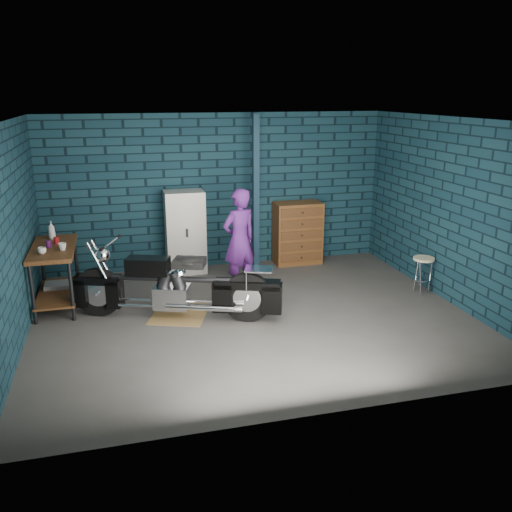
{
  "coord_description": "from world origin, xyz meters",
  "views": [
    {
      "loc": [
        -1.75,
        -6.82,
        3.04
      ],
      "look_at": [
        0.12,
        0.3,
        0.8
      ],
      "focal_mm": 38.0,
      "sensor_mm": 36.0,
      "label": 1
    }
  ],
  "objects": [
    {
      "name": "ground",
      "position": [
        0.0,
        0.0,
        0.0
      ],
      "size": [
        6.0,
        6.0,
        0.0
      ],
      "primitive_type": "plane",
      "color": "#474542",
      "rests_on": "ground"
    },
    {
      "name": "room_walls",
      "position": [
        0.0,
        0.55,
        1.9
      ],
      "size": [
        6.02,
        5.01,
        2.71
      ],
      "color": "#102B37",
      "rests_on": "ground"
    },
    {
      "name": "support_post",
      "position": [
        0.55,
        1.95,
        1.35
      ],
      "size": [
        0.1,
        0.1,
        2.7
      ],
      "primitive_type": "cube",
      "color": "#122838",
      "rests_on": "ground"
    },
    {
      "name": "workbench",
      "position": [
        -2.68,
        1.14,
        0.46
      ],
      "size": [
        0.6,
        1.4,
        0.91
      ],
      "primitive_type": "cube",
      "color": "brown",
      "rests_on": "ground"
    },
    {
      "name": "drip_mat",
      "position": [
        -1.04,
        0.23,
        0.0
      ],
      "size": [
        0.89,
        0.78,
        0.01
      ],
      "primitive_type": "cube",
      "rotation": [
        0.0,
        0.0,
        -0.35
      ],
      "color": "olive",
      "rests_on": "ground"
    },
    {
      "name": "motorcycle",
      "position": [
        -1.04,
        0.23,
        0.55
      ],
      "size": [
        2.56,
        1.49,
        1.09
      ],
      "primitive_type": null,
      "rotation": [
        0.0,
        0.0,
        -0.35
      ],
      "color": "black",
      "rests_on": "ground"
    },
    {
      "name": "person",
      "position": [
        0.07,
        1.15,
        0.81
      ],
      "size": [
        0.7,
        0.59,
        1.63
      ],
      "primitive_type": "imported",
      "rotation": [
        0.0,
        0.0,
        3.53
      ],
      "color": "#59207B",
      "rests_on": "ground"
    },
    {
      "name": "storage_bin",
      "position": [
        -2.66,
        1.36,
        0.14
      ],
      "size": [
        0.45,
        0.32,
        0.28
      ],
      "primitive_type": "cube",
      "color": "gray",
      "rests_on": "ground"
    },
    {
      "name": "locker",
      "position": [
        -0.64,
        2.23,
        0.72
      ],
      "size": [
        0.67,
        0.48,
        1.43
      ],
      "primitive_type": "cube",
      "color": "beige",
      "rests_on": "ground"
    },
    {
      "name": "tool_chest",
      "position": [
        1.41,
        2.23,
        0.56
      ],
      "size": [
        0.85,
        0.47,
        1.13
      ],
      "primitive_type": "cube",
      "color": "brown",
      "rests_on": "ground"
    },
    {
      "name": "shop_stool",
      "position": [
        2.78,
        0.22,
        0.29
      ],
      "size": [
        0.39,
        0.39,
        0.59
      ],
      "primitive_type": null,
      "rotation": [
        0.0,
        0.0,
        -0.24
      ],
      "color": "beige",
      "rests_on": "ground"
    },
    {
      "name": "cup_a",
      "position": [
        -2.78,
        0.79,
        0.96
      ],
      "size": [
        0.15,
        0.15,
        0.09
      ],
      "primitive_type": "imported",
      "rotation": [
        0.0,
        0.0,
        0.38
      ],
      "color": "beige",
      "rests_on": "workbench"
    },
    {
      "name": "cup_b",
      "position": [
        -2.53,
        0.9,
        0.96
      ],
      "size": [
        0.12,
        0.12,
        0.11
      ],
      "primitive_type": "imported",
      "rotation": [
        0.0,
        0.0,
        -0.08
      ],
      "color": "beige",
      "rests_on": "workbench"
    },
    {
      "name": "mug_purple",
      "position": [
        -2.73,
        1.1,
        0.96
      ],
      "size": [
        0.09,
        0.09,
        0.1
      ],
      "primitive_type": "cylinder",
      "rotation": [
        0.0,
        0.0,
        -0.36
      ],
      "color": "#56175D",
      "rests_on": "workbench"
    },
    {
      "name": "mug_red",
      "position": [
        -2.64,
        1.28,
        0.96
      ],
      "size": [
        0.1,
        0.1,
        0.1
      ],
      "primitive_type": "cylinder",
      "rotation": [
        0.0,
        0.0,
        0.43
      ],
      "color": "maroon",
      "rests_on": "workbench"
    },
    {
      "name": "bottle",
      "position": [
        -2.72,
        1.6,
        1.05
      ],
      "size": [
        0.14,
        0.14,
        0.27
      ],
      "primitive_type": "imported",
      "rotation": [
        0.0,
        0.0,
        0.43
      ],
      "color": "gray",
      "rests_on": "workbench"
    }
  ]
}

